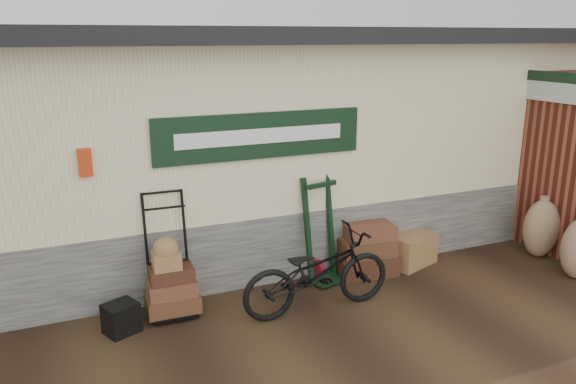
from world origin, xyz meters
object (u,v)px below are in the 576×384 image
object	(u,v)px
porter_trolley	(168,253)
suitcase_stack	(366,249)
green_barrow	(321,230)
wicker_hamper	(410,249)
black_trunk	(121,318)
bicycle	(317,268)

from	to	relation	value
porter_trolley	suitcase_stack	world-z (taller)	porter_trolley
green_barrow	wicker_hamper	distance (m)	1.46
black_trunk	bicycle	distance (m)	2.23
green_barrow	wicker_hamper	bearing A→B (deg)	-14.90
black_trunk	green_barrow	bearing A→B (deg)	8.21
wicker_hamper	black_trunk	distance (m)	3.99
black_trunk	bicycle	bearing A→B (deg)	-9.92
suitcase_stack	bicycle	distance (m)	1.28
bicycle	wicker_hamper	bearing A→B (deg)	-68.75
black_trunk	bicycle	xyz separation A→B (m)	(2.16, -0.38, 0.37)
suitcase_stack	wicker_hamper	distance (m)	0.75
bicycle	porter_trolley	bearing A→B (deg)	66.03
suitcase_stack	black_trunk	distance (m)	3.25
suitcase_stack	bicycle	xyz separation A→B (m)	(-1.07, -0.69, 0.18)
suitcase_stack	black_trunk	xyz separation A→B (m)	(-3.23, -0.31, -0.18)
wicker_hamper	green_barrow	bearing A→B (deg)	178.63
suitcase_stack	bicycle	bearing A→B (deg)	-147.10
porter_trolley	green_barrow	size ratio (longest dim) A/B	1.04
green_barrow	black_trunk	bearing A→B (deg)	174.68
wicker_hamper	bicycle	world-z (taller)	bicycle
green_barrow	black_trunk	distance (m)	2.67
bicycle	black_trunk	bearing A→B (deg)	79.65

